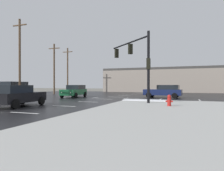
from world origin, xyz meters
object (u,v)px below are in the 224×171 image
at_px(fire_hydrant, 169,100).
at_px(sedan_black, 17,95).
at_px(traffic_signal_mast, 136,57).
at_px(utility_pole_mid, 20,56).
at_px(suv_silver, 15,89).
at_px(sedan_green, 75,91).
at_px(utility_pole_distant, 68,69).
at_px(utility_pole_far, 54,68).
at_px(sedan_navy, 164,91).

bearing_deg(fire_hydrant, sedan_black, -163.65).
distance_m(traffic_signal_mast, fire_hydrant, 5.76).
relative_size(fire_hydrant, utility_pole_mid, 0.08).
relative_size(traffic_signal_mast, suv_silver, 1.19).
bearing_deg(fire_hydrant, utility_pole_mid, 162.36).
bearing_deg(sedan_green, utility_pole_distant, -151.01).
distance_m(suv_silver, utility_pole_far, 9.22).
bearing_deg(utility_pole_mid, utility_pole_distant, 99.41).
relative_size(utility_pole_mid, utility_pole_far, 1.16).
bearing_deg(fire_hydrant, suv_silver, 161.63).
relative_size(fire_hydrant, sedan_green, 0.17).
xyz_separation_m(traffic_signal_mast, sedan_green, (-9.27, 4.97, -3.29)).
xyz_separation_m(suv_silver, utility_pole_far, (0.30, 8.51, 3.54)).
bearing_deg(fire_hydrant, traffic_signal_mast, 133.69).
relative_size(fire_hydrant, sedan_black, 0.17).
bearing_deg(fire_hydrant, sedan_navy, 97.44).
xyz_separation_m(traffic_signal_mast, suv_silver, (-17.94, 3.74, -3.05)).
height_order(fire_hydrant, utility_pole_distant, utility_pole_distant).
relative_size(suv_silver, sedan_black, 1.06).
bearing_deg(utility_pole_distant, suv_silver, -86.67).
distance_m(sedan_navy, utility_pole_mid, 19.07).
distance_m(sedan_black, utility_pole_far, 21.55).
bearing_deg(suv_silver, fire_hydrant, -112.71).
distance_m(fire_hydrant, suv_silver, 22.19).
relative_size(fire_hydrant, sedan_navy, 0.17).
relative_size(sedan_green, utility_pole_mid, 0.46).
xyz_separation_m(sedan_green, utility_pole_distant, (-9.53, 13.42, 3.96)).
height_order(traffic_signal_mast, sedan_black, traffic_signal_mast).
bearing_deg(utility_pole_mid, fire_hydrant, -17.64).
bearing_deg(utility_pole_far, suv_silver, -92.00).
distance_m(sedan_navy, utility_pole_distant, 23.40).
relative_size(suv_silver, utility_pole_mid, 0.48).
xyz_separation_m(sedan_black, utility_pole_far, (-10.24, 18.58, 3.78)).
relative_size(fire_hydrant, utility_pole_distant, 0.09).
distance_m(fire_hydrant, sedan_navy, 11.11).
bearing_deg(sedan_green, sedan_black, 2.95).
xyz_separation_m(traffic_signal_mast, utility_pole_mid, (-16.22, 2.90, 1.18)).
xyz_separation_m(traffic_signal_mast, sedan_navy, (1.67, 7.76, -3.29)).
bearing_deg(traffic_signal_mast, sedan_green, 16.33).
relative_size(sedan_navy, sedan_green, 0.99).
xyz_separation_m(sedan_green, utility_pole_far, (-8.38, 7.27, 3.78)).
height_order(sedan_navy, sedan_green, same).
xyz_separation_m(traffic_signal_mast, utility_pole_distant, (-18.80, 18.40, 0.68)).
xyz_separation_m(fire_hydrant, sedan_black, (-10.51, -3.09, 0.32)).
xyz_separation_m(sedan_navy, sedan_black, (-9.08, -14.10, 0.00)).
height_order(traffic_signal_mast, utility_pole_distant, utility_pole_distant).
bearing_deg(utility_pole_far, sedan_black, -61.15).
bearing_deg(utility_pole_far, utility_pole_mid, -81.36).
distance_m(suv_silver, sedan_green, 8.77).
bearing_deg(utility_pole_mid, sedan_navy, 15.22).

